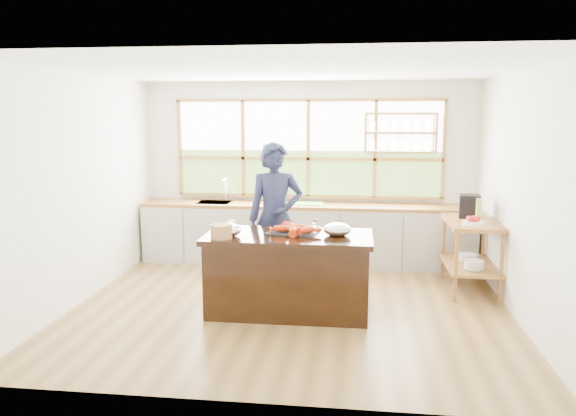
% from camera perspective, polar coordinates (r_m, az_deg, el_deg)
% --- Properties ---
extents(ground_plane, '(5.00, 5.00, 0.00)m').
position_cam_1_polar(ground_plane, '(6.67, 0.27, -9.92)').
color(ground_plane, olive).
extents(room_shell, '(5.02, 4.52, 2.71)m').
position_cam_1_polar(room_shell, '(6.81, 1.00, 5.58)').
color(room_shell, silver).
rests_on(room_shell, ground_plane).
extents(back_counter, '(4.90, 0.63, 0.90)m').
position_cam_1_polar(back_counter, '(8.41, 1.72, -2.59)').
color(back_counter, '#B4B0A9').
rests_on(back_counter, ground_plane).
extents(right_shelf_unit, '(0.62, 1.10, 0.90)m').
position_cam_1_polar(right_shelf_unit, '(7.46, 18.12, -3.47)').
color(right_shelf_unit, brown).
rests_on(right_shelf_unit, ground_plane).
extents(island, '(1.85, 0.90, 0.90)m').
position_cam_1_polar(island, '(6.34, 0.06, -6.65)').
color(island, black).
rests_on(island, ground_plane).
extents(cook, '(0.77, 0.60, 1.88)m').
position_cam_1_polar(cook, '(7.01, -1.28, -1.01)').
color(cook, '#1A1F3B').
rests_on(cook, ground_plane).
extents(potted_plant, '(0.15, 0.13, 0.24)m').
position_cam_1_polar(potted_plant, '(8.42, -1.35, 1.34)').
color(potted_plant, slate).
rests_on(potted_plant, back_counter).
extents(cutting_board, '(0.42, 0.33, 0.01)m').
position_cam_1_polar(cutting_board, '(8.32, 2.18, 0.45)').
color(cutting_board, '#5EC84F').
rests_on(cutting_board, back_counter).
extents(espresso_machine, '(0.29, 0.31, 0.29)m').
position_cam_1_polar(espresso_machine, '(7.60, 17.95, 0.18)').
color(espresso_machine, black).
rests_on(espresso_machine, right_shelf_unit).
extents(wine_bottle, '(0.09, 0.09, 0.29)m').
position_cam_1_polar(wine_bottle, '(7.30, 18.80, -0.23)').
color(wine_bottle, '#A2AA4E').
rests_on(wine_bottle, right_shelf_unit).
extents(fruit_bowl, '(0.24, 0.24, 0.11)m').
position_cam_1_polar(fruit_bowl, '(7.11, 18.29, -1.31)').
color(fruit_bowl, white).
rests_on(fruit_bowl, right_shelf_unit).
extents(slate_board, '(0.60, 0.47, 0.02)m').
position_cam_1_polar(slate_board, '(6.31, 0.48, -2.48)').
color(slate_board, black).
rests_on(slate_board, island).
extents(lobster_pile, '(0.52, 0.48, 0.08)m').
position_cam_1_polar(lobster_pile, '(6.27, 0.64, -2.11)').
color(lobster_pile, red).
rests_on(lobster_pile, slate_board).
extents(mixing_bowl_left, '(0.31, 0.31, 0.15)m').
position_cam_1_polar(mixing_bowl_left, '(6.18, -6.21, -2.24)').
color(mixing_bowl_left, silver).
rests_on(mixing_bowl_left, island).
extents(mixing_bowl_right, '(0.31, 0.31, 0.15)m').
position_cam_1_polar(mixing_bowl_right, '(6.20, 5.03, -2.19)').
color(mixing_bowl_right, silver).
rests_on(mixing_bowl_right, island).
extents(wine_glass, '(0.08, 0.08, 0.22)m').
position_cam_1_polar(wine_glass, '(5.97, 2.81, -1.70)').
color(wine_glass, white).
rests_on(wine_glass, island).
extents(wicker_basket, '(0.23, 0.23, 0.15)m').
position_cam_1_polar(wicker_basket, '(6.08, -6.78, -2.38)').
color(wicker_basket, '#B08649').
rests_on(wicker_basket, island).
extents(parchment_roll, '(0.11, 0.31, 0.08)m').
position_cam_1_polar(parchment_roll, '(6.61, -6.04, -1.70)').
color(parchment_roll, white).
rests_on(parchment_roll, island).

